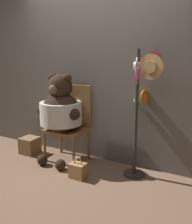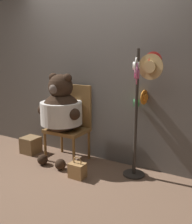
{
  "view_description": "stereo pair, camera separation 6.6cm",
  "coord_description": "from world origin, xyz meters",
  "px_view_note": "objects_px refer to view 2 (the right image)",
  "views": [
    {
      "loc": [
        1.71,
        -2.52,
        1.53
      ],
      "look_at": [
        0.13,
        0.31,
        0.79
      ],
      "focal_mm": 40.0,
      "sensor_mm": 36.0,
      "label": 1
    },
    {
      "loc": [
        1.77,
        -2.49,
        1.53
      ],
      "look_at": [
        0.13,
        0.31,
        0.79
      ],
      "focal_mm": 40.0,
      "sensor_mm": 36.0,
      "label": 2
    }
  ],
  "objects_px": {
    "chair": "(70,120)",
    "hat_display_rack": "(141,99)",
    "teddy_bear": "(61,110)",
    "handbag_on_ground": "(77,170)"
  },
  "relations": [
    {
      "from": "chair",
      "to": "hat_display_rack",
      "type": "bearing_deg",
      "value": -3.37
    },
    {
      "from": "teddy_bear",
      "to": "handbag_on_ground",
      "type": "height_order",
      "value": "teddy_bear"
    },
    {
      "from": "teddy_bear",
      "to": "hat_display_rack",
      "type": "height_order",
      "value": "hat_display_rack"
    },
    {
      "from": "teddy_bear",
      "to": "handbag_on_ground",
      "type": "xyz_separation_m",
      "value": [
        0.49,
        -0.32,
        -0.67
      ]
    },
    {
      "from": "hat_display_rack",
      "to": "teddy_bear",
      "type": "bearing_deg",
      "value": -174.79
    },
    {
      "from": "handbag_on_ground",
      "to": "hat_display_rack",
      "type": "bearing_deg",
      "value": 33.25
    },
    {
      "from": "handbag_on_ground",
      "to": "chair",
      "type": "bearing_deg",
      "value": 132.65
    },
    {
      "from": "chair",
      "to": "teddy_bear",
      "type": "distance_m",
      "value": 0.25
    },
    {
      "from": "chair",
      "to": "hat_display_rack",
      "type": "relative_size",
      "value": 0.69
    },
    {
      "from": "teddy_bear",
      "to": "hat_display_rack",
      "type": "bearing_deg",
      "value": 5.21
    }
  ]
}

